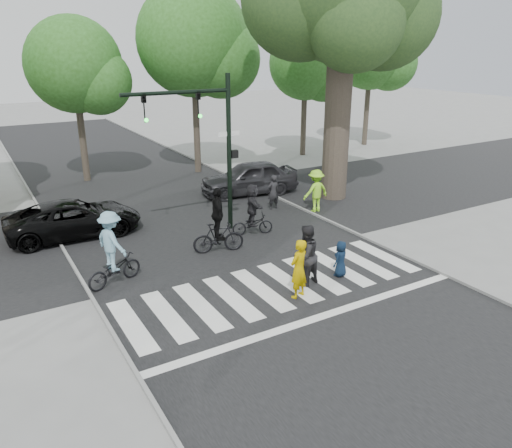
{
  "coord_description": "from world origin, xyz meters",
  "views": [
    {
      "loc": [
        -7.5,
        -10.52,
        6.98
      ],
      "look_at": [
        0.5,
        3.0,
        1.3
      ],
      "focal_mm": 35.0,
      "sensor_mm": 36.0,
      "label": 1
    }
  ],
  "objects_px": {
    "cyclist_left": "(113,254)",
    "car_suv": "(74,218)",
    "cyclist_right": "(252,212)",
    "car_grey": "(249,178)",
    "traffic_signal": "(208,133)",
    "cyclist_mid": "(218,226)",
    "pedestrian_woman": "(299,269)",
    "pedestrian_child": "(341,259)",
    "pedestrian_adult": "(306,255)"
  },
  "relations": [
    {
      "from": "pedestrian_woman",
      "to": "cyclist_mid",
      "type": "xyz_separation_m",
      "value": [
        -0.5,
        4.18,
        0.08
      ]
    },
    {
      "from": "traffic_signal",
      "to": "cyclist_right",
      "type": "height_order",
      "value": "traffic_signal"
    },
    {
      "from": "traffic_signal",
      "to": "pedestrian_woman",
      "type": "height_order",
      "value": "traffic_signal"
    },
    {
      "from": "traffic_signal",
      "to": "cyclist_mid",
      "type": "distance_m",
      "value": 3.58
    },
    {
      "from": "cyclist_mid",
      "to": "car_suv",
      "type": "xyz_separation_m",
      "value": [
        -4.02,
        4.3,
        -0.28
      ]
    },
    {
      "from": "pedestrian_adult",
      "to": "car_grey",
      "type": "height_order",
      "value": "pedestrian_adult"
    },
    {
      "from": "pedestrian_woman",
      "to": "car_suv",
      "type": "relative_size",
      "value": 0.36
    },
    {
      "from": "pedestrian_woman",
      "to": "car_suv",
      "type": "distance_m",
      "value": 9.61
    },
    {
      "from": "cyclist_mid",
      "to": "cyclist_right",
      "type": "bearing_deg",
      "value": 25.23
    },
    {
      "from": "pedestrian_woman",
      "to": "cyclist_right",
      "type": "distance_m",
      "value": 5.28
    },
    {
      "from": "pedestrian_adult",
      "to": "car_suv",
      "type": "distance_m",
      "value": 9.45
    },
    {
      "from": "cyclist_mid",
      "to": "pedestrian_child",
      "type": "bearing_deg",
      "value": -56.36
    },
    {
      "from": "pedestrian_child",
      "to": "car_suv",
      "type": "height_order",
      "value": "car_suv"
    },
    {
      "from": "traffic_signal",
      "to": "pedestrian_woman",
      "type": "bearing_deg",
      "value": -91.54
    },
    {
      "from": "pedestrian_child",
      "to": "car_grey",
      "type": "distance_m",
      "value": 9.79
    },
    {
      "from": "traffic_signal",
      "to": "pedestrian_adult",
      "type": "bearing_deg",
      "value": -84.93
    },
    {
      "from": "pedestrian_child",
      "to": "pedestrian_woman",
      "type": "bearing_deg",
      "value": -5.81
    },
    {
      "from": "pedestrian_adult",
      "to": "car_grey",
      "type": "distance_m",
      "value": 10.07
    },
    {
      "from": "pedestrian_child",
      "to": "cyclist_mid",
      "type": "distance_m",
      "value": 4.47
    },
    {
      "from": "cyclist_left",
      "to": "cyclist_right",
      "type": "height_order",
      "value": "cyclist_left"
    },
    {
      "from": "car_suv",
      "to": "car_grey",
      "type": "relative_size",
      "value": 1.05
    },
    {
      "from": "cyclist_left",
      "to": "car_grey",
      "type": "relative_size",
      "value": 0.5
    },
    {
      "from": "pedestrian_adult",
      "to": "car_grey",
      "type": "relative_size",
      "value": 0.41
    },
    {
      "from": "cyclist_mid",
      "to": "car_suv",
      "type": "height_order",
      "value": "cyclist_mid"
    },
    {
      "from": "cyclist_mid",
      "to": "car_suv",
      "type": "bearing_deg",
      "value": 133.13
    },
    {
      "from": "cyclist_mid",
      "to": "pedestrian_woman",
      "type": "bearing_deg",
      "value": -83.24
    },
    {
      "from": "pedestrian_adult",
      "to": "car_suv",
      "type": "height_order",
      "value": "pedestrian_adult"
    },
    {
      "from": "cyclist_left",
      "to": "car_suv",
      "type": "bearing_deg",
      "value": 91.78
    },
    {
      "from": "cyclist_right",
      "to": "pedestrian_woman",
      "type": "bearing_deg",
      "value": -105.65
    },
    {
      "from": "pedestrian_adult",
      "to": "traffic_signal",
      "type": "bearing_deg",
      "value": -96.07
    },
    {
      "from": "pedestrian_child",
      "to": "car_suv",
      "type": "bearing_deg",
      "value": -70.27
    },
    {
      "from": "pedestrian_woman",
      "to": "car_suv",
      "type": "xyz_separation_m",
      "value": [
        -4.52,
        8.47,
        -0.2
      ]
    },
    {
      "from": "cyclist_right",
      "to": "car_grey",
      "type": "height_order",
      "value": "cyclist_right"
    },
    {
      "from": "cyclist_right",
      "to": "car_suv",
      "type": "relative_size",
      "value": 0.41
    },
    {
      "from": "traffic_signal",
      "to": "pedestrian_woman",
      "type": "distance_m",
      "value": 6.83
    },
    {
      "from": "pedestrian_woman",
      "to": "cyclist_mid",
      "type": "relative_size",
      "value": 0.76
    },
    {
      "from": "cyclist_right",
      "to": "pedestrian_child",
      "type": "bearing_deg",
      "value": -83.23
    },
    {
      "from": "car_grey",
      "to": "traffic_signal",
      "type": "bearing_deg",
      "value": -35.66
    },
    {
      "from": "cyclist_right",
      "to": "cyclist_mid",
      "type": "bearing_deg",
      "value": -154.77
    },
    {
      "from": "pedestrian_woman",
      "to": "cyclist_left",
      "type": "height_order",
      "value": "cyclist_left"
    },
    {
      "from": "pedestrian_adult",
      "to": "cyclist_right",
      "type": "distance_m",
      "value": 4.58
    },
    {
      "from": "cyclist_mid",
      "to": "cyclist_left",
      "type": "bearing_deg",
      "value": -170.74
    },
    {
      "from": "pedestrian_woman",
      "to": "pedestrian_child",
      "type": "height_order",
      "value": "pedestrian_woman"
    },
    {
      "from": "pedestrian_child",
      "to": "car_suv",
      "type": "relative_size",
      "value": 0.24
    },
    {
      "from": "cyclist_mid",
      "to": "car_grey",
      "type": "distance_m",
      "value": 7.45
    },
    {
      "from": "cyclist_left",
      "to": "car_grey",
      "type": "bearing_deg",
      "value": 37.4
    },
    {
      "from": "car_suv",
      "to": "cyclist_right",
      "type": "bearing_deg",
      "value": -118.25
    },
    {
      "from": "car_grey",
      "to": "pedestrian_child",
      "type": "bearing_deg",
      "value": -2.94
    },
    {
      "from": "traffic_signal",
      "to": "car_suv",
      "type": "relative_size",
      "value": 1.2
    },
    {
      "from": "traffic_signal",
      "to": "pedestrian_woman",
      "type": "xyz_separation_m",
      "value": [
        -0.16,
        -6.13,
        -3.01
      ]
    }
  ]
}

